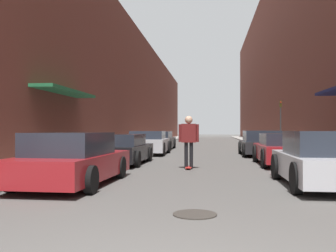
{
  "coord_description": "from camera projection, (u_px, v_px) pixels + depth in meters",
  "views": [
    {
      "loc": [
        0.43,
        -2.77,
        1.35
      ],
      "look_at": [
        -1.17,
        11.14,
        1.49
      ],
      "focal_mm": 40.0,
      "sensor_mm": 36.0,
      "label": 1
    }
  ],
  "objects": [
    {
      "name": "ground",
      "position": [
        206.0,
        147.0,
        29.89
      ],
      "size": [
        150.09,
        150.09,
        0.0
      ],
      "primitive_type": "plane",
      "color": "#4C4947"
    },
    {
      "name": "manhole_cover",
      "position": [
        195.0,
        214.0,
        5.92
      ],
      "size": [
        0.7,
        0.7,
        0.02
      ],
      "color": "#332D28",
      "rests_on": "ground"
    },
    {
      "name": "parked_car_right_0",
      "position": [
        322.0,
        160.0,
        8.82
      ],
      "size": [
        1.87,
        3.98,
        1.32
      ],
      "color": "#B7B7BC",
      "rests_on": "ground"
    },
    {
      "name": "parked_car_right_2",
      "position": [
        261.0,
        144.0,
        19.32
      ],
      "size": [
        2.08,
        4.13,
        1.3
      ],
      "color": "#232326",
      "rests_on": "ground"
    },
    {
      "name": "parked_car_left_2",
      "position": [
        149.0,
        143.0,
        20.3
      ],
      "size": [
        2.07,
        4.04,
        1.28
      ],
      "color": "#B7B7BC",
      "rests_on": "ground"
    },
    {
      "name": "skateboarder",
      "position": [
        189.0,
        136.0,
        12.84
      ],
      "size": [
        0.7,
        0.78,
        1.82
      ],
      "color": "#B2231E",
      "rests_on": "ground"
    },
    {
      "name": "curb_strip_left",
      "position": [
        156.0,
        143.0,
        37.24
      ],
      "size": [
        1.8,
        68.22,
        0.12
      ],
      "color": "gray",
      "rests_on": "ground"
    },
    {
      "name": "curb_strip_right",
      "position": [
        258.0,
        143.0,
        36.1
      ],
      "size": [
        1.8,
        68.22,
        0.12
      ],
      "color": "gray",
      "rests_on": "ground"
    },
    {
      "name": "building_row_left",
      "position": [
        128.0,
        92.0,
        37.62
      ],
      "size": [
        4.9,
        68.22,
        10.23
      ],
      "color": "brown",
      "rests_on": "ground"
    },
    {
      "name": "parked_car_left_1",
      "position": [
        120.0,
        150.0,
        14.67
      ],
      "size": [
        2.02,
        4.25,
        1.17
      ],
      "color": "black",
      "rests_on": "ground"
    },
    {
      "name": "parked_car_left_3",
      "position": [
        159.0,
        141.0,
        25.59
      ],
      "size": [
        2.01,
        4.71,
        1.23
      ],
      "color": "#232326",
      "rests_on": "ground"
    },
    {
      "name": "parked_car_left_0",
      "position": [
        72.0,
        160.0,
        9.14
      ],
      "size": [
        1.93,
        4.26,
        1.28
      ],
      "color": "maroon",
      "rests_on": "ground"
    },
    {
      "name": "building_row_right",
      "position": [
        289.0,
        61.0,
        35.85
      ],
      "size": [
        4.9,
        68.22,
        15.88
      ],
      "color": "brown",
      "rests_on": "ground"
    },
    {
      "name": "traffic_light",
      "position": [
        281.0,
        118.0,
        26.6
      ],
      "size": [
        0.16,
        0.22,
        3.28
      ],
      "color": "#2D2D2D",
      "rests_on": "curb_strip_right"
    },
    {
      "name": "parked_car_right_1",
      "position": [
        282.0,
        150.0,
        14.15
      ],
      "size": [
        1.85,
        4.18,
        1.21
      ],
      "color": "maroon",
      "rests_on": "ground"
    }
  ]
}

